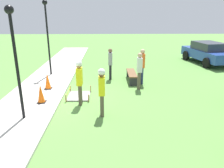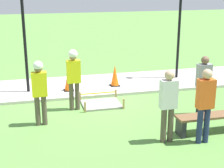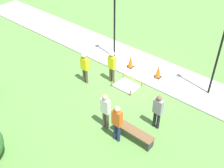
{
  "view_description": "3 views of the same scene",
  "coord_description": "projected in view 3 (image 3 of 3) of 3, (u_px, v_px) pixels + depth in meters",
  "views": [
    {
      "loc": [
        8.98,
        1.98,
        3.62
      ],
      "look_at": [
        0.29,
        2.18,
        0.76
      ],
      "focal_mm": 35.0,
      "sensor_mm": 36.0,
      "label": 1
    },
    {
      "loc": [
        1.87,
        10.61,
        3.81
      ],
      "look_at": [
        -0.3,
        1.78,
        1.01
      ],
      "focal_mm": 55.0,
      "sensor_mm": 36.0,
      "label": 2
    },
    {
      "loc": [
        -6.89,
        9.91,
        8.95
      ],
      "look_at": [
        -0.41,
        2.12,
        1.1
      ],
      "focal_mm": 45.0,
      "sensor_mm": 36.0,
      "label": 3
    }
  ],
  "objects": [
    {
      "name": "wet_concrete_patch",
      "position": [
        127.0,
        86.0,
        14.43
      ],
      "size": [
        1.24,
        1.01,
        0.32
      ],
      "color": "gray",
      "rests_on": "ground_plane"
    },
    {
      "name": "park_bench",
      "position": [
        133.0,
        133.0,
        11.48
      ],
      "size": [
        1.84,
        0.44,
        0.49
      ],
      "color": "#2D2D33",
      "rests_on": "ground_plane"
    },
    {
      "name": "sidewalk",
      "position": [
        145.0,
        68.0,
        15.73
      ],
      "size": [
        28.0,
        2.53,
        0.1
      ],
      "color": "#BCB7AD",
      "rests_on": "ground_plane"
    },
    {
      "name": "bystander_in_gray_shirt",
      "position": [
        106.0,
        109.0,
        11.58
      ],
      "size": [
        0.4,
        0.24,
        1.8
      ],
      "color": "brown",
      "rests_on": "ground_plane"
    },
    {
      "name": "bystander_in_orange_shirt",
      "position": [
        117.0,
        121.0,
        10.99
      ],
      "size": [
        0.4,
        0.24,
        1.84
      ],
      "color": "navy",
      "rests_on": "ground_plane"
    },
    {
      "name": "lamppost_near",
      "position": [
        115.0,
        18.0,
        15.01
      ],
      "size": [
        0.28,
        0.28,
        3.74
      ],
      "color": "black",
      "rests_on": "sidewalk"
    },
    {
      "name": "worker_assistant",
      "position": [
        112.0,
        64.0,
        14.1
      ],
      "size": [
        0.4,
        0.27,
        1.85
      ],
      "color": "brown",
      "rests_on": "ground_plane"
    },
    {
      "name": "traffic_cone_near_patch",
      "position": [
        158.0,
        71.0,
        14.69
      ],
      "size": [
        0.34,
        0.34,
        0.77
      ],
      "color": "black",
      "rests_on": "sidewalk"
    },
    {
      "name": "lamppost_far",
      "position": [
        221.0,
        45.0,
        12.24
      ],
      "size": [
        0.28,
        0.28,
        4.18
      ],
      "color": "black",
      "rests_on": "sidewalk"
    },
    {
      "name": "traffic_cone_far_patch",
      "position": [
        131.0,
        61.0,
        15.45
      ],
      "size": [
        0.34,
        0.34,
        0.78
      ],
      "color": "black",
      "rests_on": "sidewalk"
    },
    {
      "name": "bystander_in_white_shirt",
      "position": [
        158.0,
        110.0,
        11.61
      ],
      "size": [
        0.4,
        0.23,
        1.75
      ],
      "color": "black",
      "rests_on": "ground_plane"
    },
    {
      "name": "ground_plane",
      "position": [
        132.0,
        79.0,
        14.99
      ],
      "size": [
        60.0,
        60.0,
        0.0
      ],
      "primitive_type": "plane",
      "color": "#5B8E42"
    },
    {
      "name": "worker_supervisor",
      "position": [
        85.0,
        65.0,
        14.1
      ],
      "size": [
        0.4,
        0.26,
        1.78
      ],
      "color": "brown",
      "rests_on": "ground_plane"
    }
  ]
}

